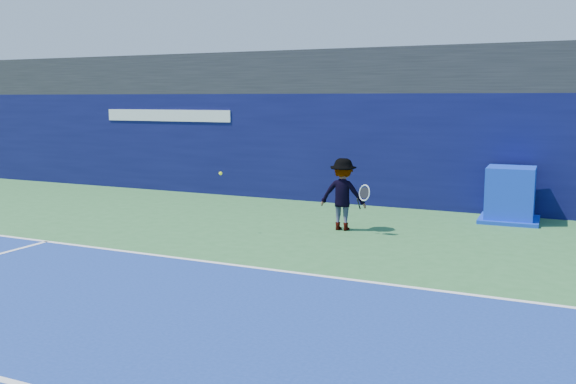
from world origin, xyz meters
name	(u,v)px	position (x,y,z in m)	size (l,w,h in m)	color
ground	(161,326)	(0.00, 0.00, 0.00)	(80.00, 80.00, 0.00)	#306B35
baseline	(267,269)	(0.00, 3.00, 0.01)	(24.00, 0.10, 0.01)	white
stadium_band	(404,72)	(0.00, 11.50, 3.60)	(36.00, 3.00, 1.20)	black
back_wall_assembly	(392,149)	(0.00, 10.50, 1.50)	(36.00, 1.03, 3.00)	#0B0D3E
equipment_cart	(510,197)	(3.22, 9.28, 0.59)	(1.40, 1.40, 1.29)	#0E2FC4
tennis_player	(343,194)	(0.00, 6.69, 0.79)	(1.27, 0.72, 1.58)	white
tennis_ball	(221,173)	(-2.23, 5.22, 1.30)	(0.07, 0.07, 0.07)	#DEF21A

